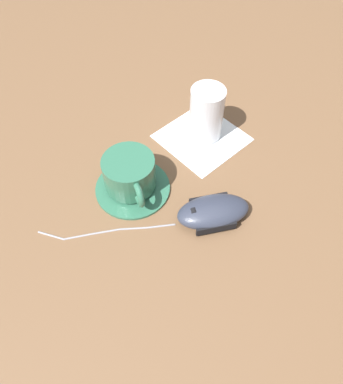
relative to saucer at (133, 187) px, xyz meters
name	(u,v)px	position (x,y,z in m)	size (l,w,h in m)	color
ground_plane	(185,187)	(0.08, -0.04, 0.00)	(3.00, 3.00, 0.00)	brown
saucer	(133,187)	(0.00, 0.00, 0.00)	(0.13, 0.13, 0.01)	#2D664C
coffee_cup	(130,173)	(0.00, 0.00, 0.03)	(0.08, 0.11, 0.06)	#2D664C
computer_mouse	(213,212)	(0.09, -0.11, 0.01)	(0.13, 0.09, 0.03)	#2D3342
mouse_cable	(106,231)	(-0.07, -0.06, 0.00)	(0.20, 0.09, 0.00)	gray
napkin_under_glass	(202,138)	(0.16, 0.05, 0.00)	(0.14, 0.14, 0.00)	white
drinking_glass	(206,113)	(0.17, 0.06, 0.05)	(0.06, 0.06, 0.10)	silver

